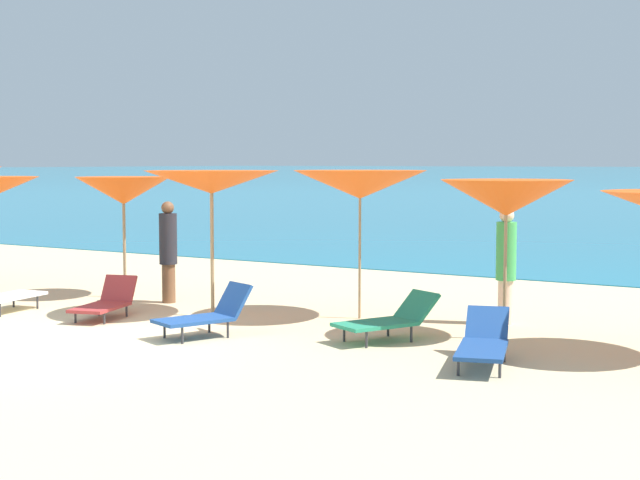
{
  "coord_description": "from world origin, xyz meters",
  "views": [
    {
      "loc": [
        9.63,
        -9.18,
        2.5
      ],
      "look_at": [
        1.49,
        4.01,
        1.2
      ],
      "focal_mm": 52.68,
      "sensor_mm": 36.0,
      "label": 1
    }
  ],
  "objects_px": {
    "umbrella_5": "(506,198)",
    "lounge_chair_3": "(483,342)",
    "beachgoer_1": "(168,249)",
    "umbrella_4": "(360,185)",
    "lounge_chair_0": "(388,319)",
    "lounge_chair_4": "(206,314)",
    "umbrella_3": "(212,182)",
    "lounge_chair_1": "(106,302)",
    "beachgoer_0": "(506,262)",
    "umbrella_2": "(123,191)"
  },
  "relations": [
    {
      "from": "beachgoer_0",
      "to": "beachgoer_1",
      "type": "distance_m",
      "value": 5.97
    },
    {
      "from": "umbrella_2",
      "to": "lounge_chair_3",
      "type": "bearing_deg",
      "value": -14.25
    },
    {
      "from": "umbrella_5",
      "to": "lounge_chair_3",
      "type": "distance_m",
      "value": 2.46
    },
    {
      "from": "beachgoer_1",
      "to": "lounge_chair_4",
      "type": "bearing_deg",
      "value": -122.75
    },
    {
      "from": "umbrella_5",
      "to": "lounge_chair_0",
      "type": "xyz_separation_m",
      "value": [
        -1.35,
        -0.93,
        -1.68
      ]
    },
    {
      "from": "umbrella_2",
      "to": "umbrella_3",
      "type": "relative_size",
      "value": 0.94
    },
    {
      "from": "umbrella_2",
      "to": "umbrella_4",
      "type": "distance_m",
      "value": 4.84
    },
    {
      "from": "umbrella_4",
      "to": "lounge_chair_1",
      "type": "distance_m",
      "value": 4.47
    },
    {
      "from": "beachgoer_0",
      "to": "umbrella_5",
      "type": "bearing_deg",
      "value": 113.71
    },
    {
      "from": "umbrella_3",
      "to": "lounge_chair_3",
      "type": "height_order",
      "value": "umbrella_3"
    },
    {
      "from": "umbrella_5",
      "to": "beachgoer_0",
      "type": "relative_size",
      "value": 1.26
    },
    {
      "from": "lounge_chair_3",
      "to": "beachgoer_0",
      "type": "distance_m",
      "value": 3.1
    },
    {
      "from": "umbrella_4",
      "to": "lounge_chair_3",
      "type": "distance_m",
      "value": 4.15
    },
    {
      "from": "beachgoer_1",
      "to": "lounge_chair_1",
      "type": "bearing_deg",
      "value": -164.57
    },
    {
      "from": "lounge_chair_1",
      "to": "beachgoer_0",
      "type": "height_order",
      "value": "beachgoer_0"
    },
    {
      "from": "umbrella_3",
      "to": "beachgoer_0",
      "type": "bearing_deg",
      "value": 22.27
    },
    {
      "from": "lounge_chair_4",
      "to": "umbrella_4",
      "type": "bearing_deg",
      "value": 88.13
    },
    {
      "from": "umbrella_4",
      "to": "umbrella_5",
      "type": "height_order",
      "value": "umbrella_4"
    },
    {
      "from": "beachgoer_0",
      "to": "beachgoer_1",
      "type": "bearing_deg",
      "value": 13.61
    },
    {
      "from": "umbrella_4",
      "to": "lounge_chair_0",
      "type": "xyz_separation_m",
      "value": [
        1.25,
        -1.42,
        -1.83
      ]
    },
    {
      "from": "umbrella_2",
      "to": "lounge_chair_4",
      "type": "xyz_separation_m",
      "value": [
        3.74,
        -2.3,
        -1.63
      ]
    },
    {
      "from": "umbrella_3",
      "to": "lounge_chair_4",
      "type": "bearing_deg",
      "value": -54.61
    },
    {
      "from": "umbrella_3",
      "to": "lounge_chair_4",
      "type": "height_order",
      "value": "umbrella_3"
    },
    {
      "from": "lounge_chair_3",
      "to": "umbrella_3",
      "type": "bearing_deg",
      "value": 149.86
    },
    {
      "from": "lounge_chair_0",
      "to": "lounge_chair_4",
      "type": "height_order",
      "value": "lounge_chair_4"
    },
    {
      "from": "umbrella_2",
      "to": "lounge_chair_0",
      "type": "relative_size",
      "value": 1.39
    },
    {
      "from": "umbrella_2",
      "to": "lounge_chair_0",
      "type": "distance_m",
      "value": 6.42
    },
    {
      "from": "lounge_chair_1",
      "to": "beachgoer_0",
      "type": "distance_m",
      "value": 6.34
    },
    {
      "from": "umbrella_2",
      "to": "umbrella_5",
      "type": "bearing_deg",
      "value": -2.02
    },
    {
      "from": "lounge_chair_3",
      "to": "beachgoer_1",
      "type": "relative_size",
      "value": 0.99
    },
    {
      "from": "lounge_chair_1",
      "to": "lounge_chair_4",
      "type": "height_order",
      "value": "lounge_chair_4"
    },
    {
      "from": "umbrella_4",
      "to": "beachgoer_1",
      "type": "relative_size",
      "value": 1.31
    },
    {
      "from": "umbrella_3",
      "to": "umbrella_4",
      "type": "xyz_separation_m",
      "value": [
        2.13,
        1.05,
        -0.03
      ]
    },
    {
      "from": "umbrella_3",
      "to": "umbrella_5",
      "type": "height_order",
      "value": "umbrella_3"
    },
    {
      "from": "lounge_chair_1",
      "to": "lounge_chair_3",
      "type": "relative_size",
      "value": 0.8
    },
    {
      "from": "umbrella_3",
      "to": "umbrella_4",
      "type": "distance_m",
      "value": 2.38
    },
    {
      "from": "umbrella_5",
      "to": "lounge_chair_4",
      "type": "height_order",
      "value": "umbrella_5"
    },
    {
      "from": "lounge_chair_1",
      "to": "lounge_chair_0",
      "type": "bearing_deg",
      "value": -8.06
    },
    {
      "from": "umbrella_2",
      "to": "umbrella_5",
      "type": "distance_m",
      "value": 7.44
    },
    {
      "from": "lounge_chair_3",
      "to": "beachgoer_1",
      "type": "height_order",
      "value": "beachgoer_1"
    },
    {
      "from": "lounge_chair_0",
      "to": "umbrella_2",
      "type": "bearing_deg",
      "value": -165.32
    },
    {
      "from": "lounge_chair_3",
      "to": "lounge_chair_4",
      "type": "xyz_separation_m",
      "value": [
        -4.07,
        -0.31,
        0.05
      ]
    },
    {
      "from": "umbrella_3",
      "to": "lounge_chair_3",
      "type": "bearing_deg",
      "value": -12.72
    },
    {
      "from": "umbrella_5",
      "to": "lounge_chair_1",
      "type": "relative_size",
      "value": 1.57
    },
    {
      "from": "lounge_chair_4",
      "to": "lounge_chair_1",
      "type": "bearing_deg",
      "value": -168.1
    },
    {
      "from": "umbrella_2",
      "to": "lounge_chair_0",
      "type": "height_order",
      "value": "umbrella_2"
    },
    {
      "from": "umbrella_5",
      "to": "lounge_chair_4",
      "type": "relative_size",
      "value": 1.52
    },
    {
      "from": "lounge_chair_3",
      "to": "lounge_chair_1",
      "type": "bearing_deg",
      "value": 161.8
    },
    {
      "from": "umbrella_5",
      "to": "lounge_chair_3",
      "type": "bearing_deg",
      "value": -77.55
    },
    {
      "from": "umbrella_4",
      "to": "lounge_chair_4",
      "type": "bearing_deg",
      "value": -113.39
    }
  ]
}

